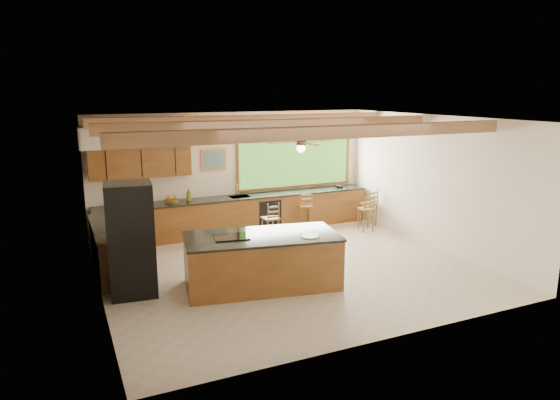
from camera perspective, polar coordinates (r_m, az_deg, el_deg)
name	(u,v)px	position (r m, az deg, el deg)	size (l,w,h in m)	color
ground	(289,268)	(10.20, 1.02, -7.78)	(7.20, 7.20, 0.00)	beige
room_shell	(268,156)	(10.19, -1.36, 5.03)	(7.27, 6.54, 3.02)	white
counter_run	(213,221)	(12.04, -7.66, -2.41)	(7.12, 3.10, 1.23)	brown
island	(262,261)	(9.17, -2.09, -6.93)	(2.96, 1.76, 0.99)	brown
refrigerator	(131,239)	(9.03, -16.65, -4.34)	(0.85, 0.83, 2.00)	black
bar_stool_a	(271,219)	(11.62, -1.02, -2.22)	(0.38, 0.38, 0.99)	brown
bar_stool_b	(306,207)	(12.77, 2.97, -0.76)	(0.46, 0.46, 1.04)	brown
bar_stool_c	(367,210)	(12.80, 9.95, -1.09)	(0.37, 0.37, 0.97)	brown
bar_stool_d	(370,204)	(13.29, 10.26, -0.49)	(0.43, 0.43, 1.01)	brown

